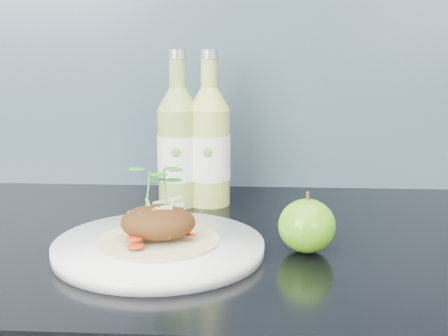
{
  "coord_description": "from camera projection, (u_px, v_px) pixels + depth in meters",
  "views": [
    {
      "loc": [
        0.07,
        0.87,
        1.18
      ],
      "look_at": [
        0.02,
        1.68,
        1.0
      ],
      "focal_mm": 50.0,
      "sensor_mm": 36.0,
      "label": 1
    }
  ],
  "objects": [
    {
      "name": "cider_bottle_left",
      "position": [
        178.0,
        147.0,
        1.01
      ],
      "size": [
        0.07,
        0.07,
        0.25
      ],
      "rotation": [
        0.0,
        0.0,
        -0.05
      ],
      "color": "#89A846",
      "rests_on": "kitchen_counter"
    },
    {
      "name": "pork_taco",
      "position": [
        158.0,
        220.0,
        0.79
      ],
      "size": [
        0.16,
        0.16,
        0.1
      ],
      "color": "tan",
      "rests_on": "dinner_plate"
    },
    {
      "name": "green_apple",
      "position": [
        307.0,
        226.0,
        0.8
      ],
      "size": [
        0.09,
        0.09,
        0.08
      ],
      "rotation": [
        0.0,
        0.0,
        -0.35
      ],
      "color": "#2E810E",
      "rests_on": "kitchen_counter"
    },
    {
      "name": "cider_bottle_right",
      "position": [
        209.0,
        147.0,
        1.01
      ],
      "size": [
        0.08,
        0.08,
        0.25
      ],
      "rotation": [
        0.0,
        0.0,
        0.12
      ],
      "color": "#ADBF4F",
      "rests_on": "kitchen_counter"
    },
    {
      "name": "dinner_plate",
      "position": [
        159.0,
        248.0,
        0.8
      ],
      "size": [
        0.36,
        0.36,
        0.02
      ],
      "color": "white",
      "rests_on": "kitchen_counter"
    }
  ]
}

